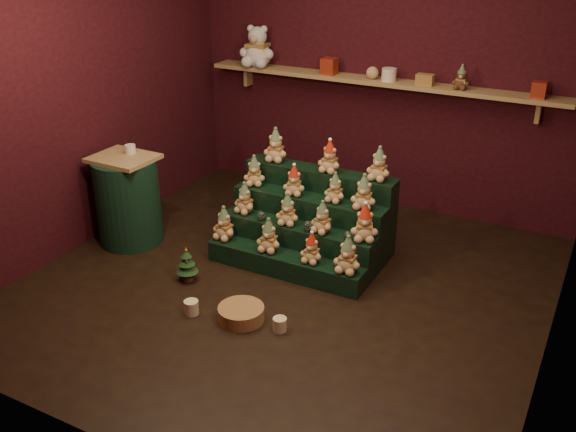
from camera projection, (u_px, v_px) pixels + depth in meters
The scene contains 40 objects.
ground at pixel (285, 286), 5.23m from camera, with size 4.00×4.00×0.00m, color black.
back_wall at pixel (384, 67), 6.29m from camera, with size 4.00×0.10×2.80m, color black.
front_wall at pixel (78, 228), 3.00m from camera, with size 4.00×0.10×2.80m, color black.
left_wall at pixel (76, 88), 5.52m from camera, with size 0.10×4.00×2.80m, color black.
back_shelf at pixel (377, 82), 6.19m from camera, with size 3.60×0.26×0.24m.
riser_tier_front at pixel (285, 264), 5.37m from camera, with size 1.40×0.22×0.18m, color black.
riser_tier_midfront at pixel (297, 244), 5.51m from camera, with size 1.40×0.22×0.36m, color black.
riser_tier_midback at pixel (308, 225), 5.65m from camera, with size 1.40×0.22×0.54m, color black.
riser_tier_back at pixel (319, 207), 5.79m from camera, with size 1.40×0.22×0.72m, color black.
teddy_0 at pixel (224, 223), 5.55m from camera, with size 0.21×0.19×0.30m, color tan, non-canonical shape.
teddy_1 at pixel (269, 235), 5.34m from camera, with size 0.21×0.19×0.29m, color tan, non-canonical shape.
teddy_2 at pixel (312, 248), 5.17m from camera, with size 0.18×0.17×0.26m, color tan, non-canonical shape.
teddy_3 at pixel (348, 255), 5.02m from camera, with size 0.22×0.20×0.31m, color tan, non-canonical shape.
teddy_4 at pixel (245, 198), 5.62m from camera, with size 0.20×0.18×0.28m, color tan, non-canonical shape.
teddy_5 at pixel (288, 209), 5.40m from camera, with size 0.20×0.18×0.27m, color tan, non-canonical shape.
teddy_6 at pixel (322, 217), 5.26m from camera, with size 0.19×0.17×0.27m, color tan, non-canonical shape.
teddy_7 at pixel (365, 223), 5.12m from camera, with size 0.22×0.20×0.31m, color tan, non-canonical shape.
teddy_8 at pixel (254, 171), 5.73m from camera, with size 0.19×0.17×0.27m, color tan, non-canonical shape.
teddy_9 at pixel (294, 180), 5.53m from camera, with size 0.19×0.17×0.27m, color tan, non-canonical shape.
teddy_10 at pixel (335, 188), 5.39m from camera, with size 0.18×0.16×0.25m, color tan, non-canonical shape.
teddy_11 at pixel (364, 192), 5.25m from camera, with size 0.21×0.19×0.29m, color tan, non-canonical shape.
teddy_12 at pixel (276, 145), 5.77m from camera, with size 0.22×0.19×0.30m, color tan, non-canonical shape.
teddy_13 at pixel (330, 157), 5.52m from camera, with size 0.20×0.18×0.28m, color tan, non-canonical shape.
teddy_14 at pixel (379, 164), 5.35m from camera, with size 0.20×0.18×0.28m, color tan, non-canonical shape.
snow_globe_a at pixel (261, 216), 5.50m from camera, with size 0.06×0.06×0.09m.
snow_globe_b at pixel (308, 226), 5.31m from camera, with size 0.07×0.07×0.09m.
snow_globe_c at pixel (347, 236), 5.16m from camera, with size 0.06×0.06×0.08m.
side_table at pixel (128, 200), 5.80m from camera, with size 0.58×0.58×0.83m.
table_ornament at pixel (130, 149), 5.69m from camera, with size 0.10×0.10×0.08m, color beige.
mini_christmas_tree at pixel (187, 264), 5.25m from camera, with size 0.18×0.18×0.31m.
mug_left at pixel (191, 307), 4.84m from camera, with size 0.11×0.11×0.11m, color beige.
mug_right at pixel (280, 324), 4.64m from camera, with size 0.10×0.10×0.10m, color beige.
wicker_basket at pixel (241, 313), 4.76m from camera, with size 0.35×0.35×0.11m, color #A17A41.
white_bear at pixel (258, 41), 6.60m from camera, with size 0.38×0.34×0.53m, color silver, non-canonical shape.
brown_bear at pixel (461, 77), 5.76m from camera, with size 0.15×0.14×0.21m, color #52331B, non-canonical shape.
gift_tin_red_a at pixel (329, 66), 6.34m from camera, with size 0.14×0.14×0.16m, color #9E2F18.
gift_tin_cream at pixel (389, 75), 6.08m from camera, with size 0.14×0.14×0.12m, color beige.
gift_tin_red_b at pixel (539, 90), 5.50m from camera, with size 0.12×0.12×0.14m, color #9E2F18.
shelf_plush_ball at pixel (372, 73), 6.16m from camera, with size 0.12×0.12×0.12m, color tan.
scarf_gift_box at pixel (425, 80), 5.94m from camera, with size 0.16×0.10×0.10m, color #C6551C.
Camera 1 is at (2.14, -3.97, 2.71)m, focal length 40.00 mm.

